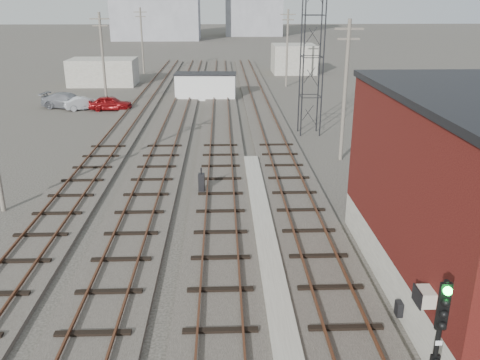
{
  "coord_description": "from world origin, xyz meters",
  "views": [
    {
      "loc": [
        -1.36,
        -4.13,
        10.14
      ],
      "look_at": [
        -0.57,
        18.04,
        2.2
      ],
      "focal_mm": 38.0,
      "sensor_mm": 36.0,
      "label": 1
    }
  ],
  "objects_px": {
    "car_silver": "(84,103)",
    "car_red": "(111,103)",
    "signal_mast": "(438,343)",
    "site_trailer": "(206,86)",
    "switch_stand": "(202,183)",
    "car_grey": "(68,101)"
  },
  "relations": [
    {
      "from": "switch_stand",
      "to": "site_trailer",
      "type": "height_order",
      "value": "site_trailer"
    },
    {
      "from": "signal_mast",
      "to": "car_grey",
      "type": "bearing_deg",
      "value": 116.74
    },
    {
      "from": "signal_mast",
      "to": "site_trailer",
      "type": "bearing_deg",
      "value": 98.66
    },
    {
      "from": "site_trailer",
      "to": "car_grey",
      "type": "distance_m",
      "value": 14.14
    },
    {
      "from": "switch_stand",
      "to": "car_red",
      "type": "bearing_deg",
      "value": 117.47
    },
    {
      "from": "signal_mast",
      "to": "car_red",
      "type": "bearing_deg",
      "value": 112.07
    },
    {
      "from": "car_silver",
      "to": "switch_stand",
      "type": "bearing_deg",
      "value": -177.34
    },
    {
      "from": "switch_stand",
      "to": "car_grey",
      "type": "bearing_deg",
      "value": 125.0
    },
    {
      "from": "switch_stand",
      "to": "car_grey",
      "type": "xyz_separation_m",
      "value": [
        -13.94,
        23.82,
        0.08
      ]
    },
    {
      "from": "signal_mast",
      "to": "switch_stand",
      "type": "distance_m",
      "value": 17.46
    },
    {
      "from": "switch_stand",
      "to": "car_silver",
      "type": "xyz_separation_m",
      "value": [
        -12.15,
        23.09,
        -0.06
      ]
    },
    {
      "from": "switch_stand",
      "to": "site_trailer",
      "type": "distance_m",
      "value": 28.33
    },
    {
      "from": "signal_mast",
      "to": "car_grey",
      "type": "distance_m",
      "value": 44.86
    },
    {
      "from": "site_trailer",
      "to": "car_silver",
      "type": "relative_size",
      "value": 1.79
    },
    {
      "from": "car_grey",
      "to": "site_trailer",
      "type": "bearing_deg",
      "value": -57.56
    },
    {
      "from": "car_red",
      "to": "car_grey",
      "type": "xyz_separation_m",
      "value": [
        -4.41,
        1.16,
        0.05
      ]
    },
    {
      "from": "car_silver",
      "to": "car_grey",
      "type": "bearing_deg",
      "value": 42.6
    },
    {
      "from": "signal_mast",
      "to": "car_red",
      "type": "distance_m",
      "value": 41.98
    },
    {
      "from": "site_trailer",
      "to": "signal_mast",
      "type": "bearing_deg",
      "value": -78.65
    },
    {
      "from": "signal_mast",
      "to": "car_grey",
      "type": "xyz_separation_m",
      "value": [
        -20.17,
        40.03,
        -1.68
      ]
    },
    {
      "from": "car_silver",
      "to": "car_red",
      "type": "bearing_deg",
      "value": -124.42
    },
    {
      "from": "switch_stand",
      "to": "car_red",
      "type": "height_order",
      "value": "switch_stand"
    }
  ]
}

